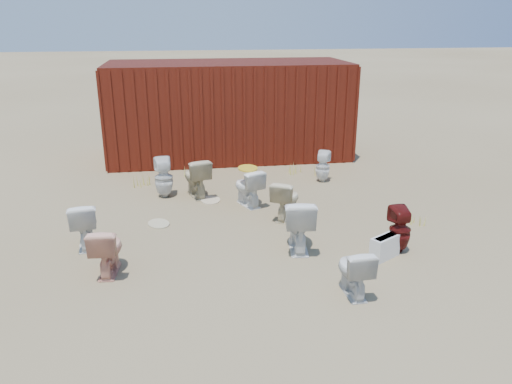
{
  "coord_description": "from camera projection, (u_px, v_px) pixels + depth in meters",
  "views": [
    {
      "loc": [
        -1.26,
        -7.56,
        3.45
      ],
      "look_at": [
        0.0,
        0.6,
        0.55
      ],
      "focal_mm": 35.0,
      "sensor_mm": 36.0,
      "label": 1
    }
  ],
  "objects": [
    {
      "name": "shipping_container",
      "position": [
        229.0,
        110.0,
        12.83
      ],
      "size": [
        6.0,
        2.4,
        2.4
      ],
      "primitive_type": "cube",
      "color": "#47110B",
      "rests_on": "ground"
    },
    {
      "name": "toilet_back_e",
      "position": [
        323.0,
        167.0,
        10.98
      ],
      "size": [
        0.42,
        0.42,
        0.69
      ],
      "primitive_type": "imported",
      "rotation": [
        0.0,
        0.0,
        2.66
      ],
      "color": "white",
      "rests_on": "ground"
    },
    {
      "name": "ground",
      "position": [
        261.0,
        234.0,
        8.38
      ],
      "size": [
        100.0,
        100.0,
        0.0
      ],
      "primitive_type": "plane",
      "color": "brown",
      "rests_on": "ground"
    },
    {
      "name": "toilet_front_c",
      "position": [
        298.0,
        223.0,
        7.74
      ],
      "size": [
        0.58,
        0.89,
        0.85
      ],
      "primitive_type": "imported",
      "rotation": [
        0.0,
        0.0,
        3.01
      ],
      "color": "white",
      "rests_on": "ground"
    },
    {
      "name": "loose_lid_far",
      "position": [
        159.0,
        224.0,
        8.79
      ],
      "size": [
        0.51,
        0.57,
        0.02
      ],
      "primitive_type": "ellipsoid",
      "rotation": [
        0.0,
        0.0,
        0.38
      ],
      "color": "#BDB089",
      "rests_on": "ground"
    },
    {
      "name": "weed_clump_e",
      "position": [
        296.0,
        168.0,
        11.6
      ],
      "size": [
        0.34,
        0.34,
        0.27
      ],
      "primitive_type": "cone",
      "color": "#C0B64D",
      "rests_on": "ground"
    },
    {
      "name": "weed_clump_f",
      "position": [
        416.0,
        218.0,
        8.8
      ],
      "size": [
        0.28,
        0.28,
        0.21
      ],
      "primitive_type": "cone",
      "color": "#C0B64D",
      "rests_on": "ground"
    },
    {
      "name": "loose_lid_near",
      "position": [
        211.0,
        200.0,
        9.92
      ],
      "size": [
        0.41,
        0.51,
        0.02
      ],
      "primitive_type": "ellipsoid",
      "rotation": [
        0.0,
        0.0,
        -0.05
      ],
      "color": "beige",
      "rests_on": "ground"
    },
    {
      "name": "toilet_back_yellowlid",
      "position": [
        248.0,
        187.0,
        9.57
      ],
      "size": [
        0.65,
        0.82,
        0.74
      ],
      "primitive_type": "imported",
      "rotation": [
        0.0,
        0.0,
        3.53
      ],
      "color": "white",
      "rests_on": "ground"
    },
    {
      "name": "weed_clump_d",
      "position": [
        189.0,
        170.0,
        11.44
      ],
      "size": [
        0.3,
        0.3,
        0.26
      ],
      "primitive_type": "cone",
      "color": "#C0B64D",
      "rests_on": "ground"
    },
    {
      "name": "toilet_front_e",
      "position": [
        354.0,
        271.0,
        6.48
      ],
      "size": [
        0.4,
        0.67,
        0.67
      ],
      "primitive_type": "imported",
      "rotation": [
        0.0,
        0.0,
        3.18
      ],
      "color": "silver",
      "rests_on": "ground"
    },
    {
      "name": "toilet_back_beige_left",
      "position": [
        196.0,
        177.0,
        10.06
      ],
      "size": [
        0.65,
        0.88,
        0.8
      ],
      "primitive_type": "imported",
      "rotation": [
        0.0,
        0.0,
        3.43
      ],
      "color": "#C2B58E",
      "rests_on": "ground"
    },
    {
      "name": "toilet_back_a",
      "position": [
        164.0,
        178.0,
        10.01
      ],
      "size": [
        0.41,
        0.42,
        0.81
      ],
      "primitive_type": "imported",
      "rotation": [
        0.0,
        0.0,
        3.27
      ],
      "color": "white",
      "rests_on": "ground"
    },
    {
      "name": "toilet_back_beige_right",
      "position": [
        286.0,
        199.0,
        8.95
      ],
      "size": [
        0.71,
        0.82,
        0.73
      ],
      "primitive_type": "imported",
      "rotation": [
        0.0,
        0.0,
        2.6
      ],
      "color": "beige",
      "rests_on": "ground"
    },
    {
      "name": "toilet_front_a",
      "position": [
        84.0,
        224.0,
        7.84
      ],
      "size": [
        0.52,
        0.79,
        0.75
      ],
      "primitive_type": "imported",
      "rotation": [
        0.0,
        0.0,
        3.28
      ],
      "color": "white",
      "rests_on": "ground"
    },
    {
      "name": "weed_clump_b",
      "position": [
        255.0,
        174.0,
        11.08
      ],
      "size": [
        0.32,
        0.32,
        0.3
      ],
      "primitive_type": "cone",
      "color": "#C0B64D",
      "rests_on": "ground"
    },
    {
      "name": "yellow_lid",
      "position": [
        248.0,
        168.0,
        9.44
      ],
      "size": [
        0.37,
        0.47,
        0.02
      ],
      "primitive_type": "ellipsoid",
      "color": "gold",
      "rests_on": "toilet_back_yellowlid"
    },
    {
      "name": "loose_tank",
      "position": [
        385.0,
        247.0,
        7.52
      ],
      "size": [
        0.53,
        0.43,
        0.35
      ],
      "primitive_type": "cube",
      "rotation": [
        0.0,
        0.0,
        0.54
      ],
      "color": "silver",
      "rests_on": "ground"
    },
    {
      "name": "weed_clump_a",
      "position": [
        141.0,
        180.0,
        10.77
      ],
      "size": [
        0.36,
        0.36,
        0.26
      ],
      "primitive_type": "cone",
      "color": "#C0B64D",
      "rests_on": "ground"
    },
    {
      "name": "toilet_front_maroon",
      "position": [
        400.0,
        230.0,
        7.66
      ],
      "size": [
        0.35,
        0.35,
        0.73
      ],
      "primitive_type": "imported",
      "rotation": [
        0.0,
        0.0,
        3.19
      ],
      "color": "#53100E",
      "rests_on": "ground"
    },
    {
      "name": "weed_clump_c",
      "position": [
        321.0,
        169.0,
        11.49
      ],
      "size": [
        0.36,
        0.36,
        0.3
      ],
      "primitive_type": "cone",
      "color": "#C0B64D",
      "rests_on": "ground"
    },
    {
      "name": "toilet_front_pink",
      "position": [
        107.0,
        250.0,
        7.02
      ],
      "size": [
        0.46,
        0.74,
        0.72
      ],
      "primitive_type": "imported",
      "rotation": [
        0.0,
        0.0,
        3.05
      ],
      "color": "#E59F84",
      "rests_on": "ground"
    }
  ]
}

